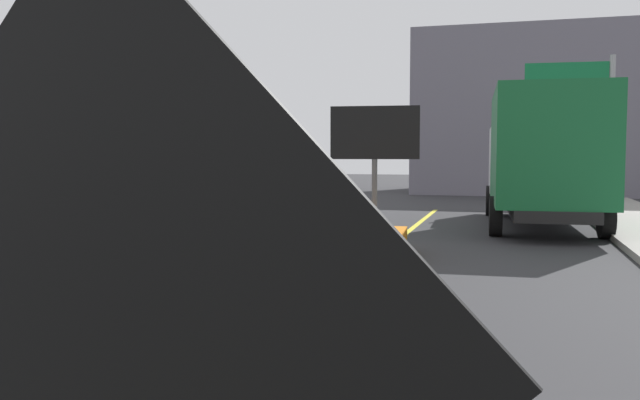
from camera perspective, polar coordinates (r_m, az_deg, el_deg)
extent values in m
cube|color=orange|center=(1.38, -18.15, -10.28)|extent=(1.54, 0.26, 1.56)
cube|color=black|center=(1.36, -18.66, -10.43)|extent=(1.62, 0.25, 1.63)
cube|color=black|center=(1.39, -17.58, -10.12)|extent=(0.28, 0.05, 0.52)
cube|color=orange|center=(12.04, 4.69, -3.75)|extent=(1.26, 1.90, 0.45)
cylinder|color=#4C4C4C|center=(11.95, 4.71, 0.41)|extent=(0.10, 0.10, 1.30)
cube|color=black|center=(11.94, 4.74, 5.81)|extent=(1.60, 0.23, 0.95)
sphere|color=yellow|center=(11.94, 7.41, 5.79)|extent=(0.09, 0.09, 0.09)
sphere|color=yellow|center=(11.96, 5.97, 5.80)|extent=(0.09, 0.09, 0.09)
sphere|color=yellow|center=(11.99, 4.53, 5.80)|extent=(0.09, 0.09, 0.09)
sphere|color=yellow|center=(12.03, 3.10, 5.80)|extent=(0.09, 0.09, 0.09)
sphere|color=yellow|center=(12.06, 2.30, 6.66)|extent=(0.09, 0.09, 0.09)
sphere|color=yellow|center=(12.04, 2.29, 4.95)|extent=(0.09, 0.09, 0.09)
cube|color=black|center=(17.70, 18.44, -0.31)|extent=(2.03, 7.72, 0.25)
cube|color=silver|center=(20.40, 17.82, 3.27)|extent=(2.51, 2.25, 1.90)
cube|color=#14592D|center=(16.48, 18.92, 4.35)|extent=(2.64, 5.31, 2.61)
cylinder|color=black|center=(20.24, 14.51, -0.07)|extent=(0.32, 0.91, 0.90)
cylinder|color=black|center=(20.42, 21.02, -0.17)|extent=(0.32, 0.91, 0.90)
cylinder|color=black|center=(15.35, 14.90, -1.34)|extent=(0.32, 0.91, 0.90)
cylinder|color=black|center=(15.59, 23.43, -1.46)|extent=(0.32, 0.91, 0.90)
cube|color=silver|center=(7.63, -19.87, -5.81)|extent=(2.16, 4.67, 0.60)
cube|color=black|center=(7.75, -19.07, -1.54)|extent=(1.78, 2.15, 0.50)
cylinder|color=black|center=(5.97, -20.16, -11.00)|extent=(0.26, 0.67, 0.66)
cylinder|color=black|center=(8.60, -9.32, -6.22)|extent=(0.26, 0.67, 0.66)
cylinder|color=black|center=(9.40, -19.62, -5.52)|extent=(0.26, 0.67, 0.66)
cylinder|color=gray|center=(23.36, 23.77, 5.28)|extent=(0.18, 0.18, 5.00)
cube|color=#0F6033|center=(23.21, 20.45, 9.46)|extent=(2.60, 0.24, 1.30)
cube|color=white|center=(23.25, 20.44, 9.46)|extent=(1.82, 0.13, 0.18)
cube|color=slate|center=(33.25, 20.84, 6.96)|extent=(14.11, 7.14, 7.40)
cube|color=black|center=(5.65, 3.55, -14.96)|extent=(0.36, 0.36, 0.03)
cone|color=#EA5B0C|center=(5.54, 3.57, -11.42)|extent=(0.28, 0.28, 0.69)
cylinder|color=white|center=(5.53, 3.57, -11.07)|extent=(0.19, 0.19, 0.08)
cube|color=black|center=(7.78, 2.63, -9.64)|extent=(0.36, 0.36, 0.03)
cone|color=#EA5B0C|center=(7.70, 2.64, -6.97)|extent=(0.28, 0.28, 0.71)
cylinder|color=white|center=(7.69, 2.64, -6.71)|extent=(0.19, 0.19, 0.08)
cube|color=black|center=(9.45, 4.30, -7.19)|extent=(0.36, 0.36, 0.03)
cone|color=orange|center=(9.38, 4.32, -5.04)|extent=(0.28, 0.28, 0.69)
cylinder|color=white|center=(9.38, 4.32, -4.84)|extent=(0.19, 0.19, 0.08)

